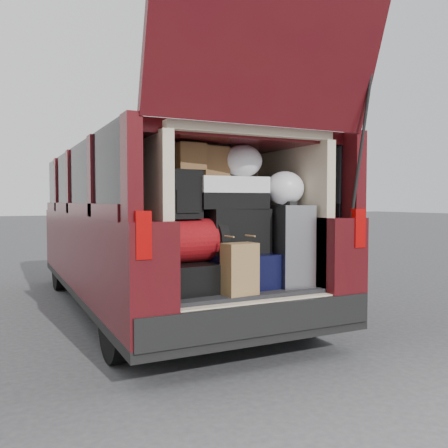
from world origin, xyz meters
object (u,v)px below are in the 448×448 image
(black_soft_case, at_px, (237,231))
(backpack, at_px, (184,194))
(twotone_duffel, at_px, (230,193))
(red_duffel, at_px, (189,240))
(navy_hardshell, at_px, (235,269))
(silver_roller, at_px, (288,245))
(kraft_bag, at_px, (240,269))
(black_hardshell, at_px, (185,277))

(black_soft_case, xyz_separation_m, backpack, (-0.47, -0.05, 0.29))
(twotone_duffel, bearing_deg, red_duffel, -174.61)
(twotone_duffel, bearing_deg, navy_hardshell, -1.30)
(navy_hardshell, distance_m, silver_roller, 0.47)
(kraft_bag, height_order, backpack, backpack)
(silver_roller, bearing_deg, red_duffel, 177.17)
(kraft_bag, bearing_deg, backpack, 131.94)
(silver_roller, distance_m, black_soft_case, 0.44)
(backpack, bearing_deg, silver_roller, -15.16)
(red_duffel, bearing_deg, kraft_bag, -56.01)
(kraft_bag, bearing_deg, red_duffel, 124.78)
(navy_hardshell, xyz_separation_m, silver_roller, (0.41, -0.13, 0.19))
(silver_roller, bearing_deg, backpack, 179.13)
(navy_hardshell, distance_m, black_soft_case, 0.31)
(black_hardshell, distance_m, kraft_bag, 0.44)
(black_hardshell, xyz_separation_m, twotone_duffel, (0.39, 0.02, 0.64))
(navy_hardshell, xyz_separation_m, red_duffel, (-0.41, -0.02, 0.25))
(black_hardshell, bearing_deg, silver_roller, -11.98)
(kraft_bag, height_order, red_duffel, red_duffel)
(red_duffel, relative_size, backpack, 1.38)
(black_hardshell, relative_size, backpack, 1.49)
(black_hardshell, bearing_deg, twotone_duffel, -1.19)
(black_hardshell, bearing_deg, navy_hardshell, -1.85)
(silver_roller, relative_size, red_duffel, 1.28)
(black_hardshell, height_order, silver_roller, silver_roller)
(red_duffel, bearing_deg, twotone_duffel, -3.10)
(navy_hardshell, xyz_separation_m, backpack, (-0.46, -0.04, 0.60))
(kraft_bag, bearing_deg, twotone_duffel, 68.99)
(kraft_bag, relative_size, backpack, 1.03)
(navy_hardshell, height_order, black_soft_case, black_soft_case)
(black_soft_case, bearing_deg, kraft_bag, -113.10)
(navy_hardshell, bearing_deg, backpack, -179.59)
(black_soft_case, distance_m, twotone_duffel, 0.31)
(silver_roller, height_order, red_duffel, silver_roller)
(black_hardshell, relative_size, twotone_duffel, 0.97)
(silver_roller, bearing_deg, black_hardshell, 177.41)
(black_soft_case, bearing_deg, black_hardshell, -176.13)
(navy_hardshell, bearing_deg, black_hardshell, 177.57)
(black_soft_case, relative_size, backpack, 1.34)
(red_duffel, bearing_deg, black_soft_case, -3.21)
(kraft_bag, xyz_separation_m, red_duffel, (-0.27, 0.31, 0.19))
(silver_roller, xyz_separation_m, backpack, (-0.87, 0.09, 0.41))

